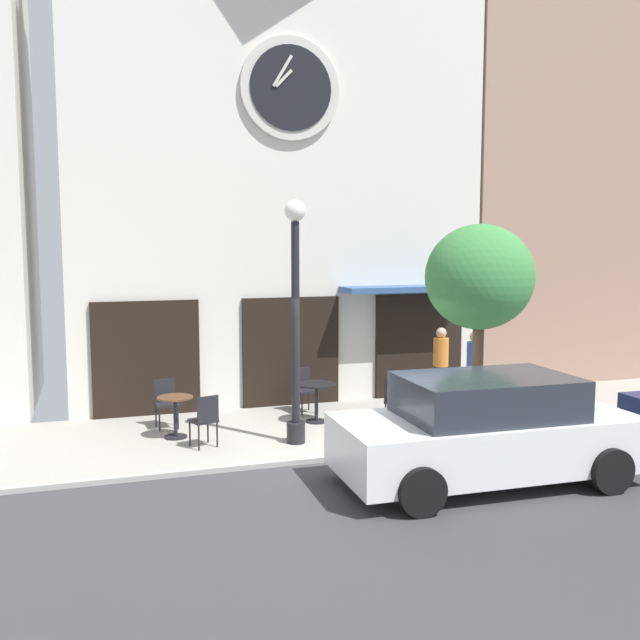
% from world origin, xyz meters
% --- Properties ---
extents(ground_plane, '(27.99, 10.60, 0.13)m').
position_xyz_m(ground_plane, '(0.00, -1.27, -0.02)').
color(ground_plane, '#9E998E').
extents(clock_building, '(8.98, 4.04, 12.44)m').
position_xyz_m(clock_building, '(-0.25, 5.34, 6.44)').
color(clock_building, silver).
rests_on(clock_building, ground_plane).
extents(neighbor_building_right, '(5.87, 4.48, 14.38)m').
position_xyz_m(neighbor_building_right, '(7.24, 6.24, 7.19)').
color(neighbor_building_right, '#9E7A66').
rests_on(neighbor_building_right, ground_plane).
extents(street_lamp, '(0.36, 0.36, 4.15)m').
position_xyz_m(street_lamp, '(-0.97, 1.16, 2.11)').
color(street_lamp, black).
rests_on(street_lamp, ground_plane).
extents(street_tree, '(1.96, 1.76, 3.77)m').
position_xyz_m(street_tree, '(2.25, 0.64, 2.82)').
color(street_tree, brown).
rests_on(street_tree, ground_plane).
extents(cafe_table_center_right, '(0.63, 0.63, 0.74)m').
position_xyz_m(cafe_table_center_right, '(-2.91, 2.13, 0.49)').
color(cafe_table_center_right, black).
rests_on(cafe_table_center_right, ground_plane).
extents(cafe_table_near_curb, '(0.76, 0.76, 0.76)m').
position_xyz_m(cafe_table_near_curb, '(-0.20, 2.39, 0.56)').
color(cafe_table_near_curb, black).
rests_on(cafe_table_near_curb, ground_plane).
extents(cafe_table_near_door, '(0.77, 0.77, 0.74)m').
position_xyz_m(cafe_table_near_door, '(1.88, 1.45, 0.55)').
color(cafe_table_near_door, black).
rests_on(cafe_table_near_door, ground_plane).
extents(cafe_chair_outer, '(0.56, 0.56, 0.90)m').
position_xyz_m(cafe_chair_outer, '(1.08, 1.11, 0.53)').
color(cafe_chair_outer, black).
rests_on(cafe_chair_outer, ground_plane).
extents(cafe_chair_under_awning, '(0.56, 0.56, 0.90)m').
position_xyz_m(cafe_chair_under_awning, '(1.11, 1.77, 0.53)').
color(cafe_chair_under_awning, black).
rests_on(cafe_chair_under_awning, ground_plane).
extents(cafe_chair_near_tree, '(0.44, 0.44, 0.90)m').
position_xyz_m(cafe_chair_near_tree, '(-3.00, 2.91, 0.53)').
color(cafe_chair_near_tree, black).
rests_on(cafe_chair_near_tree, ground_plane).
extents(cafe_chair_right_end, '(0.50, 0.50, 0.90)m').
position_xyz_m(cafe_chair_right_end, '(-2.50, 1.35, 0.53)').
color(cafe_chair_right_end, black).
rests_on(cafe_chair_right_end, ground_plane).
extents(cafe_chair_mid_row, '(0.47, 0.47, 0.90)m').
position_xyz_m(cafe_chair_mid_row, '(-0.20, 3.25, 0.53)').
color(cafe_chair_mid_row, black).
rests_on(cafe_chair_mid_row, ground_plane).
extents(pedestrian_orange, '(0.40, 0.40, 1.67)m').
position_xyz_m(pedestrian_orange, '(2.71, 2.87, 0.86)').
color(pedestrian_orange, '#2D2D38').
rests_on(pedestrian_orange, ground_plane).
extents(pedestrian_blue, '(0.42, 0.42, 1.67)m').
position_xyz_m(pedestrian_blue, '(3.08, 2.13, 0.86)').
color(pedestrian_blue, '#2D2D38').
rests_on(pedestrian_blue, ground_plane).
extents(parked_car_white, '(4.35, 2.12, 1.55)m').
position_xyz_m(parked_car_white, '(1.06, -1.61, 0.76)').
color(parked_car_white, white).
rests_on(parked_car_white, ground_plane).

